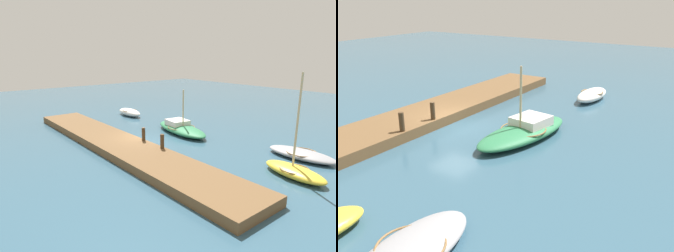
% 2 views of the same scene
% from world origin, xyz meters
% --- Properties ---
extents(ground_plane, '(84.00, 84.00, 0.00)m').
position_xyz_m(ground_plane, '(0.00, 0.00, 0.00)').
color(ground_plane, '#33566B').
extents(dock_platform, '(24.61, 3.54, 0.57)m').
position_xyz_m(dock_platform, '(0.00, -2.10, 0.28)').
color(dock_platform, brown).
rests_on(dock_platform, ground_plane).
extents(motorboat_grey, '(4.61, 2.12, 0.56)m').
position_xyz_m(motorboat_grey, '(9.48, 6.47, 0.29)').
color(motorboat_grey, '#939399').
rests_on(motorboat_grey, ground_plane).
extents(sailboat_green, '(6.76, 3.26, 3.86)m').
position_xyz_m(sailboat_green, '(-0.48, 4.41, 0.42)').
color(sailboat_green, '#2D7A4C').
rests_on(sailboat_green, ground_plane).
extents(rowboat_white, '(3.94, 1.61, 0.78)m').
position_xyz_m(rowboat_white, '(-9.58, 4.71, 0.40)').
color(rowboat_white, white).
rests_on(rowboat_white, ground_plane).
extents(mooring_post_west, '(0.26, 0.26, 0.99)m').
position_xyz_m(mooring_post_west, '(1.01, -0.59, 1.07)').
color(mooring_post_west, '#47331E').
rests_on(mooring_post_west, dock_platform).
extents(mooring_post_mid_west, '(0.27, 0.27, 0.99)m').
position_xyz_m(mooring_post_mid_west, '(3.27, -0.59, 1.06)').
color(mooring_post_mid_west, '#47331E').
rests_on(mooring_post_mid_west, dock_platform).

